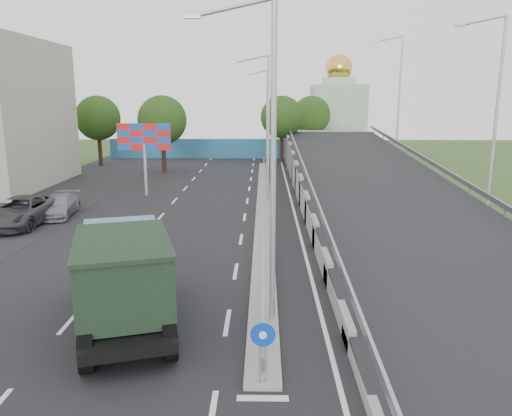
{
  "coord_description": "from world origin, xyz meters",
  "views": [
    {
      "loc": [
        0.02,
        -9.43,
        7.39
      ],
      "look_at": [
        -0.37,
        13.89,
        2.2
      ],
      "focal_mm": 35.0,
      "sensor_mm": 36.0,
      "label": 1
    }
  ],
  "objects_px": {
    "lamp_post_far": "(265,112)",
    "church": "(337,113)",
    "lamp_post_mid": "(266,120)",
    "parked_car_c": "(21,211)",
    "lamp_post_near": "(267,150)",
    "parked_car_d": "(59,206)",
    "sign_bollard": "(263,352)",
    "billboard": "(144,141)",
    "dump_truck": "(123,273)"
  },
  "relations": [
    {
      "from": "lamp_post_near",
      "to": "lamp_post_far",
      "type": "bearing_deg",
      "value": 90.0
    },
    {
      "from": "lamp_post_far",
      "to": "church",
      "type": "relative_size",
      "value": 0.73
    },
    {
      "from": "lamp_post_near",
      "to": "parked_car_d",
      "type": "height_order",
      "value": "lamp_post_near"
    },
    {
      "from": "sign_bollard",
      "to": "lamp_post_far",
      "type": "xyz_separation_m",
      "value": [
        0.11,
        43.83,
        4.77
      ]
    },
    {
      "from": "sign_bollard",
      "to": "dump_truck",
      "type": "distance_m",
      "value": 6.0
    },
    {
      "from": "church",
      "to": "parked_car_c",
      "type": "distance_m",
      "value": 47.94
    },
    {
      "from": "lamp_post_mid",
      "to": "dump_truck",
      "type": "xyz_separation_m",
      "value": [
        -4.7,
        -20.03,
        -4.05
      ]
    },
    {
      "from": "lamp_post_mid",
      "to": "church",
      "type": "distance_m",
      "value": 35.41
    },
    {
      "from": "billboard",
      "to": "sign_bollard",
      "type": "bearing_deg",
      "value": -70.79
    },
    {
      "from": "church",
      "to": "parked_car_d",
      "type": "distance_m",
      "value": 45.33
    },
    {
      "from": "lamp_post_far",
      "to": "church",
      "type": "distance_m",
      "value": 17.15
    },
    {
      "from": "parked_car_d",
      "to": "sign_bollard",
      "type": "bearing_deg",
      "value": -62.25
    },
    {
      "from": "church",
      "to": "lamp_post_near",
      "type": "bearing_deg",
      "value": -100.38
    },
    {
      "from": "church",
      "to": "lamp_post_mid",
      "type": "bearing_deg",
      "value": -106.22
    },
    {
      "from": "church",
      "to": "sign_bollard",
      "type": "bearing_deg",
      "value": -99.81
    },
    {
      "from": "church",
      "to": "parked_car_c",
      "type": "height_order",
      "value": "church"
    },
    {
      "from": "sign_bollard",
      "to": "parked_car_c",
      "type": "bearing_deg",
      "value": 130.47
    },
    {
      "from": "lamp_post_near",
      "to": "lamp_post_far",
      "type": "distance_m",
      "value": 40.0
    },
    {
      "from": "dump_truck",
      "to": "parked_car_d",
      "type": "bearing_deg",
      "value": 101.9
    },
    {
      "from": "church",
      "to": "dump_truck",
      "type": "bearing_deg",
      "value": -105.11
    },
    {
      "from": "lamp_post_mid",
      "to": "church",
      "type": "height_order",
      "value": "church"
    },
    {
      "from": "sign_bollard",
      "to": "parked_car_d",
      "type": "xyz_separation_m",
      "value": [
        -12.99,
        19.03,
        -0.36
      ]
    },
    {
      "from": "lamp_post_near",
      "to": "billboard",
      "type": "relative_size",
      "value": 1.83
    },
    {
      "from": "sign_bollard",
      "to": "lamp_post_near",
      "type": "distance_m",
      "value": 6.12
    },
    {
      "from": "lamp_post_far",
      "to": "billboard",
      "type": "bearing_deg",
      "value": -116.84
    },
    {
      "from": "dump_truck",
      "to": "lamp_post_mid",
      "type": "bearing_deg",
      "value": 59.83
    },
    {
      "from": "church",
      "to": "parked_car_c",
      "type": "xyz_separation_m",
      "value": [
        -24.26,
        -41.11,
        -4.47
      ]
    },
    {
      "from": "church",
      "to": "billboard",
      "type": "height_order",
      "value": "church"
    },
    {
      "from": "lamp_post_near",
      "to": "lamp_post_far",
      "type": "relative_size",
      "value": 1.0
    },
    {
      "from": "lamp_post_near",
      "to": "dump_truck",
      "type": "xyz_separation_m",
      "value": [
        -4.7,
        -0.03,
        -4.05
      ]
    },
    {
      "from": "lamp_post_near",
      "to": "lamp_post_far",
      "type": "xyz_separation_m",
      "value": [
        0.0,
        40.0,
        0.0
      ]
    },
    {
      "from": "billboard",
      "to": "parked_car_c",
      "type": "height_order",
      "value": "billboard"
    },
    {
      "from": "lamp_post_mid",
      "to": "parked_car_d",
      "type": "xyz_separation_m",
      "value": [
        -13.1,
        -4.8,
        -5.14
      ]
    },
    {
      "from": "lamp_post_near",
      "to": "church",
      "type": "distance_m",
      "value": 54.9
    },
    {
      "from": "church",
      "to": "parked_car_c",
      "type": "relative_size",
      "value": 2.29
    },
    {
      "from": "lamp_post_near",
      "to": "parked_car_c",
      "type": "relative_size",
      "value": 1.67
    },
    {
      "from": "lamp_post_mid",
      "to": "lamp_post_far",
      "type": "bearing_deg",
      "value": 90.0
    },
    {
      "from": "lamp_post_mid",
      "to": "parked_car_c",
      "type": "bearing_deg",
      "value": -153.69
    },
    {
      "from": "church",
      "to": "lamp_post_far",
      "type": "bearing_deg",
      "value": -125.24
    },
    {
      "from": "lamp_post_mid",
      "to": "church",
      "type": "relative_size",
      "value": 0.73
    },
    {
      "from": "church",
      "to": "billboard",
      "type": "relative_size",
      "value": 2.51
    },
    {
      "from": "lamp_post_mid",
      "to": "parked_car_c",
      "type": "distance_m",
      "value": 16.79
    },
    {
      "from": "lamp_post_mid",
      "to": "dump_truck",
      "type": "relative_size",
      "value": 1.32
    },
    {
      "from": "sign_bollard",
      "to": "billboard",
      "type": "height_order",
      "value": "billboard"
    },
    {
      "from": "lamp_post_mid",
      "to": "parked_car_c",
      "type": "relative_size",
      "value": 1.67
    },
    {
      "from": "lamp_post_far",
      "to": "parked_car_d",
      "type": "xyz_separation_m",
      "value": [
        -13.1,
        -24.8,
        -5.14
      ]
    },
    {
      "from": "billboard",
      "to": "dump_truck",
      "type": "distance_m",
      "value": 22.6
    },
    {
      "from": "billboard",
      "to": "dump_truck",
      "type": "height_order",
      "value": "billboard"
    },
    {
      "from": "lamp_post_mid",
      "to": "parked_car_d",
      "type": "bearing_deg",
      "value": -159.88
    },
    {
      "from": "lamp_post_far",
      "to": "billboard",
      "type": "distance_m",
      "value": 20.24
    }
  ]
}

